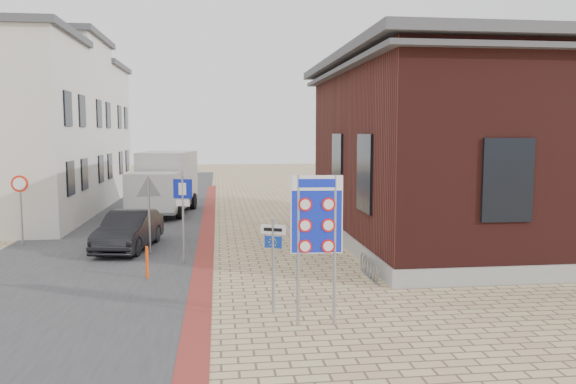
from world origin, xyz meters
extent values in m
plane|color=tan|center=(0.00, 0.00, 0.00)|extent=(120.00, 120.00, 0.00)
cube|color=#38383A|center=(-5.50, 15.00, 0.01)|extent=(7.00, 60.00, 0.02)
cube|color=maroon|center=(-2.00, 10.00, 0.01)|extent=(0.60, 40.00, 0.02)
cube|color=gray|center=(9.00, 7.00, 0.25)|extent=(12.15, 12.15, 0.50)
cube|color=#411714|center=(9.00, 7.00, 3.50)|extent=(12.00, 12.00, 6.00)
cube|color=#48484D|center=(9.00, 7.00, 6.65)|extent=(13.00, 13.00, 0.30)
cube|color=#48484D|center=(9.00, 7.00, 6.25)|extent=(12.70, 12.70, 0.15)
cube|color=black|center=(2.98, 4.00, 2.80)|extent=(0.12, 1.60, 2.40)
cube|color=black|center=(2.98, 8.00, 2.80)|extent=(0.12, 1.60, 2.40)
cube|color=black|center=(6.00, 0.98, 2.80)|extent=(1.40, 0.12, 2.20)
cube|color=black|center=(-7.48, 10.80, 2.20)|extent=(0.10, 1.10, 1.40)
cube|color=black|center=(-7.48, 13.20, 2.20)|extent=(0.10, 1.10, 1.40)
cube|color=black|center=(-7.48, 10.80, 5.00)|extent=(0.10, 1.10, 1.40)
cube|color=black|center=(-7.48, 13.20, 5.00)|extent=(0.10, 1.10, 1.40)
cube|color=silver|center=(-11.00, 18.00, 4.40)|extent=(7.00, 6.00, 8.80)
cube|color=#48484D|center=(-11.00, 18.00, 8.95)|extent=(7.40, 6.40, 0.30)
cube|color=black|center=(-7.48, 16.80, 2.20)|extent=(0.10, 1.10, 1.40)
cube|color=black|center=(-7.48, 19.20, 2.20)|extent=(0.10, 1.10, 1.40)
cube|color=black|center=(-7.48, 16.80, 5.00)|extent=(0.10, 1.10, 1.40)
cube|color=black|center=(-7.48, 19.20, 5.00)|extent=(0.10, 1.10, 1.40)
cube|color=silver|center=(-11.00, 24.00, 4.00)|extent=(7.00, 6.00, 8.00)
cube|color=#48484D|center=(-11.00, 24.00, 8.15)|extent=(7.40, 6.40, 0.30)
cube|color=black|center=(-7.48, 22.80, 2.20)|extent=(0.10, 1.10, 1.40)
cube|color=black|center=(-7.48, 25.20, 2.20)|extent=(0.10, 1.10, 1.40)
cube|color=black|center=(-7.48, 22.80, 5.00)|extent=(0.10, 1.10, 1.40)
cube|color=black|center=(-7.48, 25.20, 5.00)|extent=(0.10, 1.10, 1.40)
torus|color=slate|center=(2.65, 1.60, 0.28)|extent=(0.04, 0.60, 0.60)
torus|color=slate|center=(2.65, 1.90, 0.28)|extent=(0.04, 0.60, 0.60)
torus|color=slate|center=(2.65, 2.20, 0.28)|extent=(0.04, 0.60, 0.60)
torus|color=slate|center=(2.65, 2.50, 0.28)|extent=(0.04, 0.60, 0.60)
torus|color=slate|center=(2.65, 2.80, 0.28)|extent=(0.04, 0.60, 0.60)
cube|color=slate|center=(2.65, 2.20, 0.02)|extent=(0.08, 1.60, 0.04)
imported|color=black|center=(-4.62, 6.91, 0.67)|extent=(2.03, 4.22, 1.33)
cube|color=slate|center=(-4.22, 15.49, 0.49)|extent=(3.03, 6.08, 0.27)
cube|color=silver|center=(-4.50, 13.46, 1.35)|extent=(2.49, 2.12, 1.72)
cube|color=black|center=(-4.61, 12.66, 1.67)|extent=(2.04, 0.36, 0.86)
cube|color=silver|center=(-4.08, 16.45, 1.89)|extent=(2.88, 4.17, 2.37)
cylinder|color=black|center=(-5.57, 13.94, 0.43)|extent=(0.38, 0.89, 0.86)
cylinder|color=black|center=(-3.33, 13.63, 0.43)|extent=(0.38, 0.89, 0.86)
cylinder|color=black|center=(-5.10, 17.35, 0.43)|extent=(0.38, 0.89, 0.86)
cylinder|color=black|center=(-2.86, 17.05, 0.43)|extent=(0.38, 0.89, 0.86)
cylinder|color=gray|center=(0.12, -1.48, 1.59)|extent=(0.07, 0.07, 3.17)
cylinder|color=gray|center=(0.88, -1.52, 1.59)|extent=(0.07, 0.07, 3.17)
cube|color=white|center=(0.50, -1.50, 2.35)|extent=(1.08, 0.11, 1.63)
cube|color=#1022C4|center=(0.50, -1.50, 2.35)|extent=(1.04, 0.11, 1.59)
cube|color=white|center=(0.50, -1.50, 3.01)|extent=(1.04, 0.12, 0.31)
cylinder|color=gray|center=(-0.32, -0.67, 1.07)|extent=(0.07, 0.07, 2.15)
cube|color=white|center=(-0.32, -0.67, 1.92)|extent=(0.54, 0.28, 0.21)
cube|color=#0F38B7|center=(-0.32, -0.67, 1.63)|extent=(0.37, 0.20, 0.26)
cylinder|color=gray|center=(-2.60, 4.50, 1.36)|extent=(0.07, 0.07, 2.71)
cube|color=#0E1EA9|center=(-2.60, 4.50, 2.33)|extent=(0.58, 0.22, 0.60)
cube|color=white|center=(-2.60, 4.50, 1.90)|extent=(0.43, 0.17, 0.20)
cylinder|color=gray|center=(-3.80, 6.00, 1.25)|extent=(0.07, 0.07, 2.50)
cylinder|color=gray|center=(-8.50, 7.99, 1.26)|extent=(0.07, 0.07, 2.53)
cylinder|color=red|center=(-8.50, 7.99, 2.24)|extent=(0.60, 0.04, 0.60)
cylinder|color=#F5470C|center=(-3.50, 2.80, 0.46)|extent=(0.10, 0.10, 0.91)
camera|label=1|loc=(-1.50, -12.81, 4.03)|focal=35.00mm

